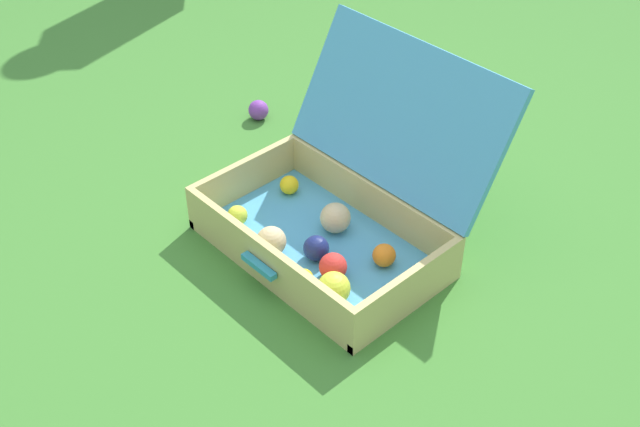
% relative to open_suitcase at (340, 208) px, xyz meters
% --- Properties ---
extents(ground_plane, '(16.00, 16.00, 0.00)m').
position_rel_open_suitcase_xyz_m(ground_plane, '(0.01, -0.02, -0.11)').
color(ground_plane, '#3D7A2D').
extents(open_suitcase, '(0.61, 0.58, 0.46)m').
position_rel_open_suitcase_xyz_m(open_suitcase, '(0.00, 0.00, 0.00)').
color(open_suitcase, '#4799C6').
rests_on(open_suitcase, ground).
extents(stray_ball_on_grass, '(0.06, 0.06, 0.06)m').
position_rel_open_suitcase_xyz_m(stray_ball_on_grass, '(-0.60, 0.23, -0.08)').
color(stray_ball_on_grass, purple).
rests_on(stray_ball_on_grass, ground).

